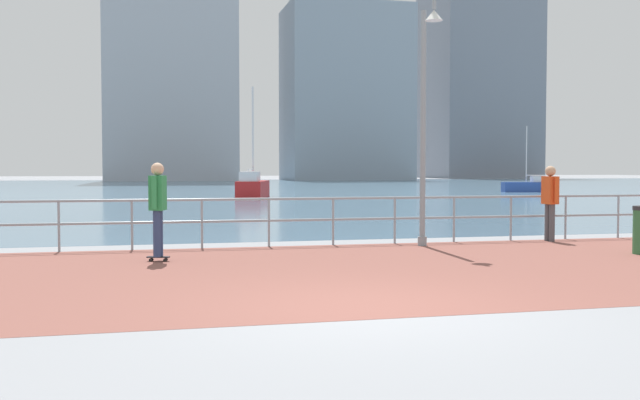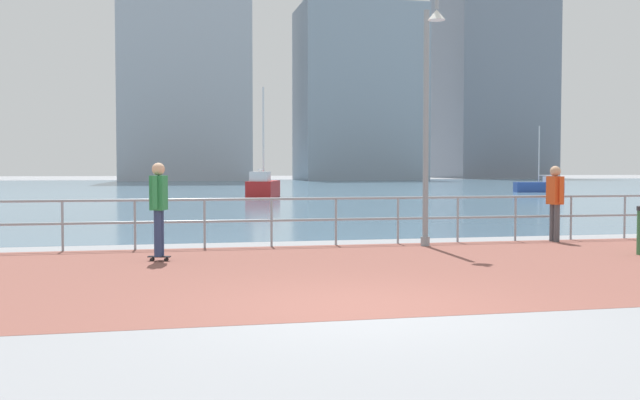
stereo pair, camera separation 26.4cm
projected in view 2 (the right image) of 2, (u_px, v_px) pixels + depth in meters
name	position (u px, v px, depth m)	size (l,w,h in m)	color
ground	(197.00, 193.00, 47.73)	(220.00, 220.00, 0.00)	gray
brick_paving	(307.00, 271.00, 11.72)	(28.00, 7.62, 0.01)	brown
harbor_water	(190.00, 188.00, 59.38)	(180.00, 88.00, 0.00)	slate
waterfront_railing	(271.00, 213.00, 15.41)	(25.25, 0.06, 1.04)	#8C99A3
lamppost	(429.00, 100.00, 15.25)	(0.36, 0.82, 5.57)	gray
skateboarder	(159.00, 202.00, 12.98)	(0.41, 0.55, 1.75)	black
bystander	(555.00, 197.00, 16.41)	(0.27, 0.56, 1.71)	#4C4C51
sailboat_teal	(540.00, 186.00, 50.29)	(3.38, 1.59, 4.56)	#284799
sailboat_white	(263.00, 187.00, 40.80)	(2.51, 4.61, 6.19)	#B21E1E
tower_brick	(184.00, 10.00, 96.52)	(17.01, 10.02, 46.74)	#A3A8B2
tower_concrete	(493.00, 67.00, 123.27)	(16.85, 15.05, 39.24)	slate
tower_glass	(359.00, 93.00, 102.39)	(16.91, 11.68, 26.04)	#8493A3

